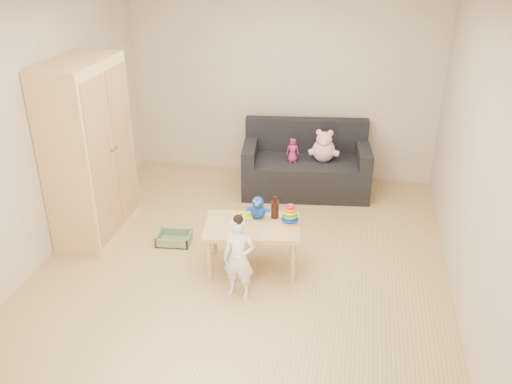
% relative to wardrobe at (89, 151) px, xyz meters
% --- Properties ---
extents(room, '(4.50, 4.50, 4.50)m').
position_rel_wardrobe_xyz_m(room, '(1.73, -0.25, 0.35)').
color(room, tan).
rests_on(room, ground).
extents(wardrobe, '(0.53, 1.06, 1.90)m').
position_rel_wardrobe_xyz_m(wardrobe, '(0.00, 0.00, 0.00)').
color(wardrobe, '#EFCC83').
rests_on(wardrobe, ground).
extents(sofa, '(1.64, 0.97, 0.44)m').
position_rel_wardrobe_xyz_m(sofa, '(2.13, 1.45, -0.73)').
color(sofa, black).
rests_on(sofa, ground).
extents(play_table, '(0.99, 0.71, 0.48)m').
position_rel_wardrobe_xyz_m(play_table, '(1.81, -0.37, -0.71)').
color(play_table, tan).
rests_on(play_table, ground).
extents(storage_bin, '(0.38, 0.30, 0.11)m').
position_rel_wardrobe_xyz_m(storage_bin, '(0.90, -0.09, -0.90)').
color(storage_bin, '#68835E').
rests_on(storage_bin, ground).
extents(toddler, '(0.31, 0.23, 0.79)m').
position_rel_wardrobe_xyz_m(toddler, '(1.78, -0.84, -0.56)').
color(toddler, white).
rests_on(toddler, ground).
extents(pink_bear, '(0.37, 0.35, 0.34)m').
position_rel_wardrobe_xyz_m(pink_bear, '(2.34, 1.45, -0.34)').
color(pink_bear, '#EFB0C4').
rests_on(pink_bear, sofa).
extents(doll, '(0.17, 0.14, 0.30)m').
position_rel_wardrobe_xyz_m(doll, '(1.97, 1.34, -0.36)').
color(doll, '#BE237C').
rests_on(doll, sofa).
extents(ring_stacker, '(0.17, 0.17, 0.19)m').
position_rel_wardrobe_xyz_m(ring_stacker, '(2.16, -0.26, -0.39)').
color(ring_stacker, '#FFB40D').
rests_on(ring_stacker, play_table).
extents(brown_bottle, '(0.08, 0.08, 0.23)m').
position_rel_wardrobe_xyz_m(brown_bottle, '(2.00, -0.19, -0.38)').
color(brown_bottle, black).
rests_on(brown_bottle, play_table).
extents(blue_plush, '(0.23, 0.20, 0.23)m').
position_rel_wardrobe_xyz_m(blue_plush, '(1.84, -0.22, -0.35)').
color(blue_plush, blue).
rests_on(blue_plush, play_table).
extents(wooden_figure, '(0.05, 0.04, 0.12)m').
position_rel_wardrobe_xyz_m(wooden_figure, '(1.71, -0.39, -0.41)').
color(wooden_figure, brown).
rests_on(wooden_figure, play_table).
extents(yellow_book, '(0.25, 0.25, 0.01)m').
position_rel_wardrobe_xyz_m(yellow_book, '(1.68, -0.24, -0.46)').
color(yellow_book, '#BFCD15').
rests_on(yellow_book, play_table).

